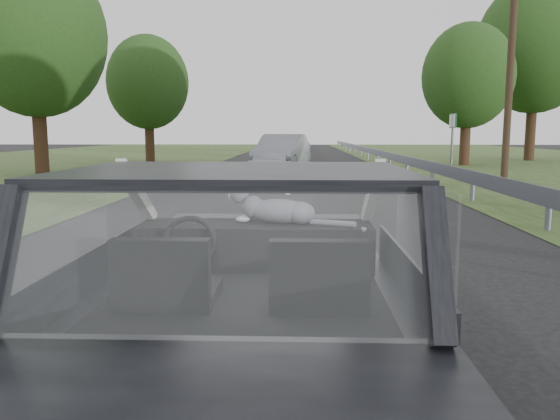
# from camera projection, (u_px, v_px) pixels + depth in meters

# --- Properties ---
(ground) EXTENTS (140.00, 140.00, 0.00)m
(ground) POSITION_uv_depth(u_px,v_px,m) (248.00, 406.00, 3.26)
(ground) COLOR #2B2C2E
(ground) RESTS_ON ground
(subject_car) EXTENTS (1.80, 4.00, 1.45)m
(subject_car) POSITION_uv_depth(u_px,v_px,m) (247.00, 288.00, 3.16)
(subject_car) COLOR black
(subject_car) RESTS_ON ground
(dashboard) EXTENTS (1.58, 0.45, 0.30)m
(dashboard) POSITION_uv_depth(u_px,v_px,m) (256.00, 245.00, 3.76)
(dashboard) COLOR black
(dashboard) RESTS_ON subject_car
(driver_seat) EXTENTS (0.50, 0.72, 0.42)m
(driver_seat) POSITION_uv_depth(u_px,v_px,m) (166.00, 274.00, 2.86)
(driver_seat) COLOR black
(driver_seat) RESTS_ON subject_car
(passenger_seat) EXTENTS (0.50, 0.72, 0.42)m
(passenger_seat) POSITION_uv_depth(u_px,v_px,m) (318.00, 276.00, 2.83)
(passenger_seat) COLOR black
(passenger_seat) RESTS_ON subject_car
(steering_wheel) EXTENTS (0.36, 0.36, 0.04)m
(steering_wheel) POSITION_uv_depth(u_px,v_px,m) (189.00, 243.00, 3.47)
(steering_wheel) COLOR black
(steering_wheel) RESTS_ON dashboard
(cat) EXTENTS (0.67, 0.35, 0.29)m
(cat) POSITION_uv_depth(u_px,v_px,m) (279.00, 210.00, 3.74)
(cat) COLOR gray
(cat) RESTS_ON dashboard
(guardrail) EXTENTS (0.05, 90.00, 0.32)m
(guardrail) POSITION_uv_depth(u_px,v_px,m) (468.00, 176.00, 12.92)
(guardrail) COLOR gray
(guardrail) RESTS_ON ground
(other_car) EXTENTS (2.65, 4.95, 1.55)m
(other_car) POSITION_uv_depth(u_px,v_px,m) (282.00, 153.00, 22.65)
(other_car) COLOR #9599A7
(other_car) RESTS_ON ground
(highway_sign) EXTENTS (0.10, 0.94, 2.36)m
(highway_sign) POSITION_uv_depth(u_px,v_px,m) (452.00, 143.00, 21.78)
(highway_sign) COLOR #14592A
(highway_sign) RESTS_ON ground
(utility_pole) EXTENTS (0.26, 0.26, 7.46)m
(utility_pole) POSITION_uv_depth(u_px,v_px,m) (510.00, 68.00, 18.18)
(utility_pole) COLOR #443527
(utility_pole) RESTS_ON ground
(tree_2) EXTENTS (5.75, 5.75, 6.65)m
(tree_2) POSITION_uv_depth(u_px,v_px,m) (467.00, 97.00, 26.50)
(tree_2) COLOR #223F19
(tree_2) RESTS_ON ground
(tree_3) EXTENTS (6.91, 6.91, 9.89)m
(tree_3) POSITION_uv_depth(u_px,v_px,m) (534.00, 73.00, 30.83)
(tree_3) COLOR #223F19
(tree_3) RESTS_ON ground
(tree_5) EXTENTS (6.57, 6.57, 8.01)m
(tree_5) POSITION_uv_depth(u_px,v_px,m) (36.00, 68.00, 20.50)
(tree_5) COLOR #223F19
(tree_5) RESTS_ON ground
(tree_6) EXTENTS (5.73, 5.73, 6.55)m
(tree_6) POSITION_uv_depth(u_px,v_px,m) (148.00, 101.00, 29.14)
(tree_6) COLOR #223F19
(tree_6) RESTS_ON ground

